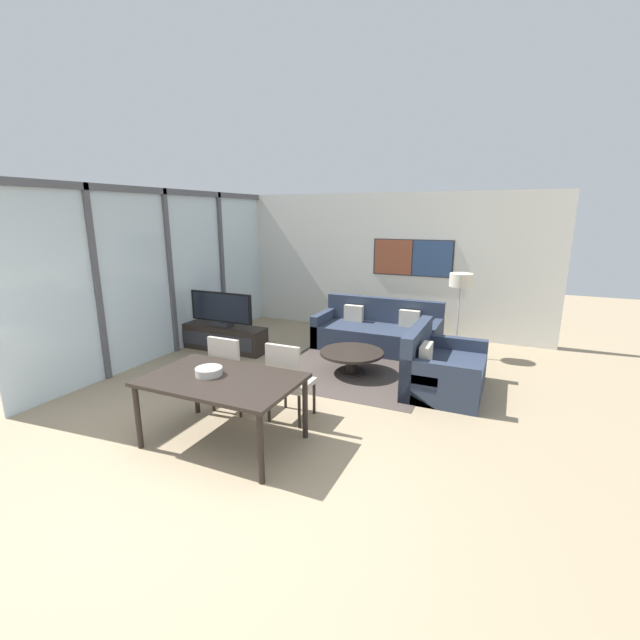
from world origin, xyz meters
name	(u,v)px	position (x,y,z in m)	size (l,w,h in m)	color
ground_plane	(196,478)	(0.00, 0.00, 0.00)	(24.00, 24.00, 0.00)	#9E896B
wall_back	(380,263)	(0.02, 5.77, 1.40)	(6.77, 0.09, 2.80)	silver
window_wall_left	(169,265)	(-2.88, 2.88, 1.53)	(0.07, 5.77, 2.80)	silver
area_rug	(351,372)	(0.38, 3.16, 0.00)	(2.32, 2.06, 0.01)	#473D38
tv_console	(223,338)	(-2.14, 3.29, 0.23)	(1.66, 0.43, 0.45)	black
television	(221,309)	(-2.14, 3.29, 0.75)	(1.26, 0.20, 0.60)	#2D2D33
sofa_main	(378,333)	(0.38, 4.56, 0.28)	(2.20, 0.98, 0.88)	#2D384C
sofa_side	(439,370)	(1.71, 3.06, 0.28)	(0.98, 1.39, 0.88)	#2D384C
coffee_table	(352,357)	(0.38, 3.16, 0.26)	(0.98, 0.98, 0.34)	black
dining_table	(222,384)	(-0.14, 0.64, 0.67)	(1.60, 1.02, 0.74)	black
dining_chair_left	(231,370)	(-0.53, 1.32, 0.53)	(0.46, 0.46, 0.97)	#B2A899
dining_chair_centre	(288,378)	(0.25, 1.37, 0.53)	(0.46, 0.46, 0.97)	#B2A899
fruit_bowl	(209,371)	(-0.31, 0.65, 0.79)	(0.28, 0.28, 0.08)	#B7B2A8
floor_lamp	(461,286)	(1.74, 4.66, 1.23)	(0.38, 0.38, 1.43)	#2D2D33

